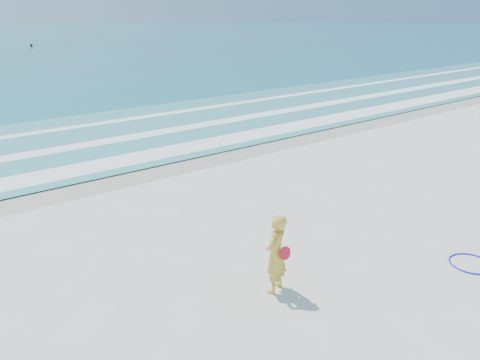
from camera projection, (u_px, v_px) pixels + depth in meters
ground at (347, 281)px, 9.68m from camera, size 400.00×400.00×0.00m
wet_sand at (147, 169)px, 16.36m from camera, size 400.00×2.40×0.00m
shallow at (93, 139)px, 20.07m from camera, size 400.00×10.00×0.01m
foam_near at (130, 159)px, 17.31m from camera, size 400.00×1.40×0.01m
foam_mid at (100, 142)px, 19.47m from camera, size 400.00×0.90×0.01m
foam_far at (73, 127)px, 21.92m from camera, size 400.00×0.60×0.01m
hoop at (471, 263)px, 10.30m from camera, size 0.93×0.93×0.03m
buoy at (31, 45)px, 68.05m from camera, size 0.37×0.37×0.37m
woman at (276, 254)px, 9.07m from camera, size 0.71×0.60×1.64m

